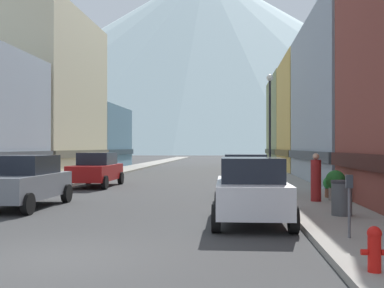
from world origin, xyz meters
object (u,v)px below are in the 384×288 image
(potted_plant_0, at_px, (336,183))
(pedestrian_0, at_px, (316,179))
(fire_hydrant_near, at_px, (374,248))
(car_right_0, at_px, (251,190))
(potted_plant_1, at_px, (330,186))
(trash_bin_right, at_px, (342,198))
(car_left_0, at_px, (24,181))
(car_left_1, at_px, (96,169))
(car_right_1, at_px, (245,176))
(parking_meter_near, at_px, (349,197))
(streetlamp_right, at_px, (270,112))

(potted_plant_0, bearing_deg, pedestrian_0, -156.45)
(fire_hydrant_near, distance_m, pedestrian_0, 9.60)
(car_right_0, bearing_deg, potted_plant_1, 58.98)
(trash_bin_right, bearing_deg, pedestrian_0, 91.66)
(car_left_0, distance_m, pedestrian_0, 10.15)
(trash_bin_right, height_order, potted_plant_1, trash_bin_right)
(fire_hydrant_near, distance_m, trash_bin_right, 6.17)
(car_left_1, height_order, pedestrian_0, pedestrian_0)
(car_right_1, xyz_separation_m, potted_plant_1, (3.20, -0.90, -0.30))
(parking_meter_near, distance_m, streetlamp_right, 15.90)
(fire_hydrant_near, xyz_separation_m, parking_meter_near, (0.30, 2.77, 0.49))
(parking_meter_near, height_order, streetlamp_right, streetlamp_right)
(potted_plant_1, relative_size, streetlamp_right, 0.14)
(trash_bin_right, bearing_deg, car_left_1, 133.46)
(car_left_1, bearing_deg, potted_plant_1, -28.77)
(car_right_1, height_order, trash_bin_right, car_right_1)
(car_left_1, bearing_deg, trash_bin_right, -46.54)
(parking_meter_near, distance_m, pedestrian_0, 6.80)
(trash_bin_right, relative_size, pedestrian_0, 0.58)
(car_left_0, xyz_separation_m, car_right_1, (7.60, 3.65, 0.00))
(fire_hydrant_near, bearing_deg, parking_meter_near, 83.83)
(potted_plant_0, bearing_deg, parking_meter_near, -99.97)
(car_left_0, relative_size, car_right_0, 1.00)
(car_right_1, relative_size, trash_bin_right, 4.52)
(car_left_0, height_order, fire_hydrant_near, car_left_0)
(fire_hydrant_near, height_order, streetlamp_right, streetlamp_right)
(car_left_1, height_order, car_right_0, same)
(potted_plant_1, bearing_deg, fire_hydrant_near, -98.11)
(car_right_1, xyz_separation_m, potted_plant_0, (3.20, -1.89, -0.13))
(parking_meter_near, bearing_deg, car_right_0, 124.99)
(car_left_1, height_order, parking_meter_near, car_left_1)
(car_right_0, xyz_separation_m, streetlamp_right, (1.55, 12.83, 3.09))
(car_right_1, relative_size, parking_meter_near, 3.33)
(car_left_0, bearing_deg, potted_plant_0, 9.23)
(car_left_0, relative_size, streetlamp_right, 0.75)
(car_right_1, height_order, fire_hydrant_near, car_right_1)
(car_right_1, distance_m, parking_meter_near, 9.22)
(car_left_0, xyz_separation_m, potted_plant_1, (10.80, 2.75, -0.30))
(potted_plant_0, distance_m, streetlamp_right, 9.24)
(fire_hydrant_near, xyz_separation_m, trash_bin_right, (0.90, 6.10, 0.12))
(potted_plant_0, xyz_separation_m, streetlamp_right, (-1.65, 8.51, 3.22))
(car_right_0, distance_m, streetlamp_right, 13.29)
(car_left_0, relative_size, parking_meter_near, 3.32)
(trash_bin_right, bearing_deg, streetlamp_right, 94.65)
(car_right_1, distance_m, pedestrian_0, 3.31)
(car_right_0, distance_m, pedestrian_0, 4.69)
(car_right_0, height_order, trash_bin_right, car_right_0)
(fire_hydrant_near, distance_m, parking_meter_near, 2.83)
(fire_hydrant_near, bearing_deg, potted_plant_0, 81.09)
(car_left_0, distance_m, car_right_1, 8.43)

